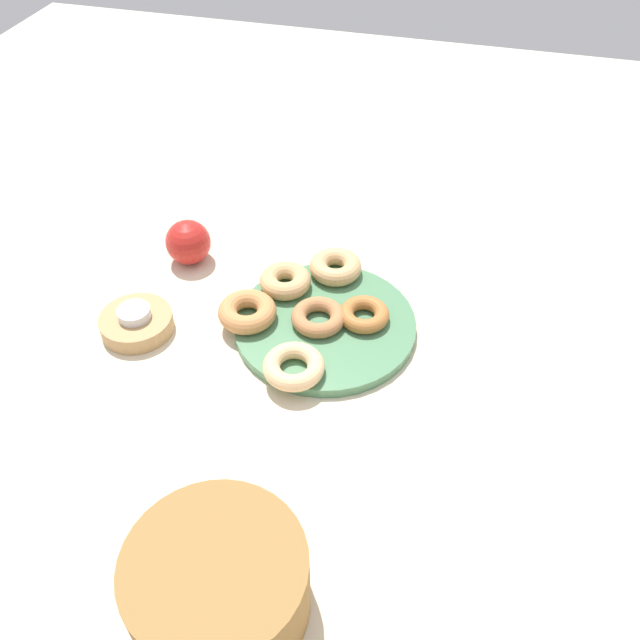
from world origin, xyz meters
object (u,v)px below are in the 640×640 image
Objects in this scene: donut_plate at (325,325)px; basket at (221,585)px; tealight at (134,313)px; donut_0 at (318,317)px; donut_5 at (294,366)px; donut_3 at (336,267)px; donut_4 at (285,281)px; donut_2 at (364,314)px; candle_holder at (137,323)px; apple at (188,242)px; donut_1 at (247,312)px.

basket is at bearing 90.41° from donut_plate.
tealight is 0.26× the size of basket.
donut_5 reaches higher than donut_0.
donut_3 is (0.01, -0.11, 0.02)m from donut_plate.
donut_3 is at bearing -91.02° from donut_5.
donut_3 reaches higher than tealight.
donut_4 reaches higher than donut_plate.
donut_2 reaches higher than candle_holder.
tealight reaches higher than donut_0.
apple reaches higher than donut_plate.
donut_4 is at bearing 38.33° from donut_3.
donut_3 is 1.04× the size of donut_4.
donut_5 reaches higher than donut_2.
donut_0 is 0.93× the size of donut_1.
candle_holder reaches higher than donut_plate.
apple is at bearing -13.86° from donut_4.
donut_0 is 0.44m from basket.
donut_1 is 0.17m from tealight.
donut_0 is 1.66× the size of tealight.
donut_3 is 0.77× the size of candle_holder.
donut_2 is at bearing -159.94° from donut_0.
donut_4 reaches higher than candle_holder.
donut_3 is 0.56m from basket.
candle_holder is at bearing 86.46° from apple.
donut_2 is (-0.06, -0.02, 0.02)m from donut_plate.
tealight is 0.46m from basket.
basket is at bearing 127.64° from tealight.
candle_holder is 0.02m from tealight.
donut_plate is 0.02m from donut_0.
donut_0 reaches higher than candle_holder.
donut_2 is at bearing -165.95° from donut_1.
donut_4 is at bearing -42.07° from donut_0.
basket is 2.51× the size of apple.
donut_3 is 0.97× the size of donut_5.
donut_1 is 0.81× the size of candle_holder.
donut_plate is 0.06m from donut_2.
donut_4 reaches higher than tealight.
donut_5 is at bearing 86.28° from donut_0.
donut_4 is 1.65× the size of tealight.
donut_plate is at bearing -167.75° from donut_1.
donut_3 is (0.07, -0.10, 0.00)m from donut_2.
basket is (-0.28, 0.37, 0.03)m from candle_holder.
apple reaches higher than donut_5.
candle_holder is (0.27, 0.07, -0.01)m from donut_0.
donut_1 is 0.17m from candle_holder.
donut_plate is 0.12m from donut_1.
donut_plate is 0.12m from donut_5.
donut_3 reaches higher than donut_2.
donut_4 is at bearing -112.20° from donut_1.
donut_plate is 0.29m from candle_holder.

